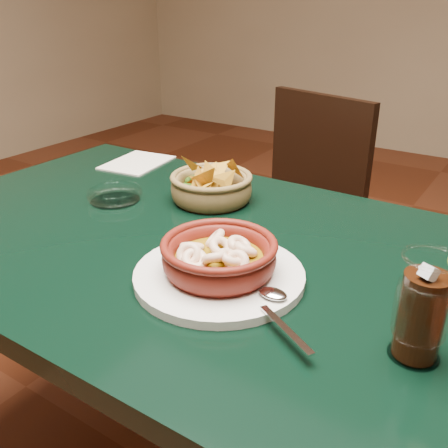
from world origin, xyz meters
The scene contains 8 objects.
dining_table centered at (0.00, 0.00, 0.65)m, with size 1.20×0.80×0.75m.
dining_chair centered at (-0.06, 0.71, 0.50)m, with size 0.51×0.51×0.90m.
shrimp_plate centered at (0.19, -0.10, 0.78)m, with size 0.37×0.29×0.08m.
chip_basket centered at (-0.03, 0.18, 0.78)m, with size 0.22×0.22×0.14m.
guacamole_ramekin centered at (-0.08, 0.20, 0.77)m, with size 0.14×0.14×0.05m.
cola_drink centered at (0.51, -0.12, 0.82)m, with size 0.15×0.15×0.17m.
glass_ashtray centered at (-0.22, 0.06, 0.77)m, with size 0.14×0.14×0.03m.
paper_menu centered at (-0.37, 0.30, 0.75)m, with size 0.17×0.21×0.00m.
Camera 1 is at (0.59, -0.71, 1.19)m, focal length 40.00 mm.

